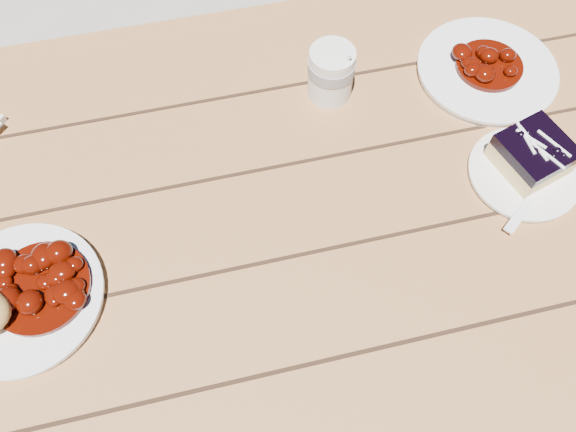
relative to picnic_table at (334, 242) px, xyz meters
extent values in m
plane|color=#9A958B|center=(0.00, 0.00, -0.59)|extent=(60.00, 60.00, 0.00)
cube|color=brown|center=(0.00, 0.00, 0.14)|extent=(2.00, 0.80, 0.05)
cube|color=brown|center=(0.00, 0.65, -0.15)|extent=(1.80, 0.25, 0.04)
cube|color=brown|center=(0.80, 0.65, -0.38)|extent=(0.06, 0.06, 0.42)
cylinder|color=white|center=(-0.48, -0.06, 0.17)|extent=(0.23, 0.23, 0.02)
cylinder|color=white|center=(0.29, -0.03, 0.17)|extent=(0.17, 0.17, 0.01)
cube|color=#F9D588|center=(0.30, -0.01, 0.19)|extent=(0.12, 0.12, 0.03)
cube|color=black|center=(0.30, -0.01, 0.21)|extent=(0.12, 0.12, 0.02)
cylinder|color=white|center=(0.04, 0.21, 0.21)|extent=(0.08, 0.08, 0.09)
cylinder|color=white|center=(0.32, 0.19, 0.17)|extent=(0.24, 0.24, 0.02)
camera|label=1|loc=(-0.18, -0.41, 0.92)|focal=35.00mm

